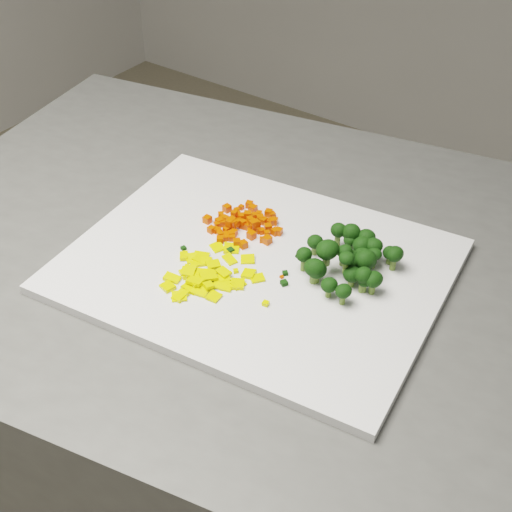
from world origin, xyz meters
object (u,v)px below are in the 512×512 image
Objects in this scene: broccoli_pile at (347,254)px; cutting_board at (256,266)px; counter_block at (262,455)px; carrot_pile at (243,219)px; pepper_pile at (210,271)px.

cutting_board is at bearing -154.82° from broccoli_pile.
broccoli_pile is at bearing 25.18° from cutting_board.
cutting_board is (0.01, -0.04, 0.46)m from counter_block.
carrot_pile is 0.83× the size of broccoli_pile.
pepper_pile reaches higher than counter_block.
counter_block is at bearing 110.25° from cutting_board.
pepper_pile is at bearing -118.24° from cutting_board.
broccoli_pile is (0.16, -0.00, 0.01)m from carrot_pile.
carrot_pile is 0.11m from pepper_pile.
carrot_pile reaches higher than counter_block.
pepper_pile is at bearing -99.61° from counter_block.
broccoli_pile is at bearing 38.01° from pepper_pile.
carrot_pile reaches higher than pepper_pile.
broccoli_pile is (0.10, 0.05, 0.04)m from cutting_board.
counter_block is 0.51m from broccoli_pile.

